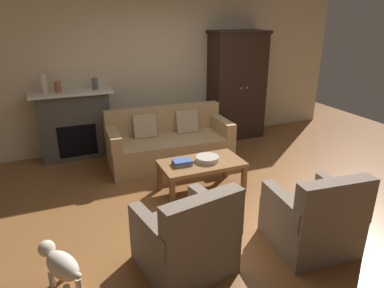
{
  "coord_description": "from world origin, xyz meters",
  "views": [
    {
      "loc": [
        -1.85,
        -3.39,
        2.27
      ],
      "look_at": [
        -0.11,
        0.78,
        0.55
      ],
      "focal_mm": 32.21,
      "sensor_mm": 36.0,
      "label": 1
    }
  ],
  "objects_px": {
    "book_stack": "(182,162)",
    "mantel_vase_slate": "(95,84)",
    "armoire": "(237,86)",
    "armchair_near_right": "(313,220)",
    "dog": "(61,264)",
    "couch": "(169,144)",
    "fireplace": "(75,124)",
    "coffee_table": "(202,166)",
    "mantel_vase_terracotta": "(58,87)",
    "mantel_vase_cream": "(43,84)",
    "fruit_bowl": "(207,159)",
    "armchair_near_left": "(187,240)"
  },
  "relations": [
    {
      "from": "coffee_table",
      "to": "mantel_vase_slate",
      "type": "relative_size",
      "value": 5.97
    },
    {
      "from": "couch",
      "to": "mantel_vase_slate",
      "type": "height_order",
      "value": "mantel_vase_slate"
    },
    {
      "from": "couch",
      "to": "armoire",
      "type": "bearing_deg",
      "value": 24.33
    },
    {
      "from": "coffee_table",
      "to": "book_stack",
      "type": "relative_size",
      "value": 4.38
    },
    {
      "from": "coffee_table",
      "to": "mantel_vase_terracotta",
      "type": "relative_size",
      "value": 6.46
    },
    {
      "from": "couch",
      "to": "fireplace",
      "type": "bearing_deg",
      "value": 148.94
    },
    {
      "from": "book_stack",
      "to": "armchair_near_left",
      "type": "relative_size",
      "value": 0.28
    },
    {
      "from": "mantel_vase_cream",
      "to": "mantel_vase_slate",
      "type": "height_order",
      "value": "mantel_vase_cream"
    },
    {
      "from": "book_stack",
      "to": "armchair_near_left",
      "type": "bearing_deg",
      "value": -109.52
    },
    {
      "from": "dog",
      "to": "armchair_near_left",
      "type": "bearing_deg",
      "value": -9.54
    },
    {
      "from": "couch",
      "to": "mantel_vase_terracotta",
      "type": "height_order",
      "value": "mantel_vase_terracotta"
    },
    {
      "from": "book_stack",
      "to": "mantel_vase_slate",
      "type": "distance_m",
      "value": 2.14
    },
    {
      "from": "book_stack",
      "to": "armchair_near_left",
      "type": "distance_m",
      "value": 1.46
    },
    {
      "from": "armoire",
      "to": "dog",
      "type": "height_order",
      "value": "armoire"
    },
    {
      "from": "mantel_vase_cream",
      "to": "armchair_near_right",
      "type": "bearing_deg",
      "value": -55.3
    },
    {
      "from": "fireplace",
      "to": "dog",
      "type": "bearing_deg",
      "value": -97.9
    },
    {
      "from": "mantel_vase_cream",
      "to": "mantel_vase_slate",
      "type": "xyz_separation_m",
      "value": [
        0.76,
        0.0,
        -0.06
      ]
    },
    {
      "from": "couch",
      "to": "coffee_table",
      "type": "height_order",
      "value": "couch"
    },
    {
      "from": "fireplace",
      "to": "mantel_vase_cream",
      "type": "bearing_deg",
      "value": -177.3
    },
    {
      "from": "fireplace",
      "to": "coffee_table",
      "type": "bearing_deg",
      "value": -52.64
    },
    {
      "from": "fruit_bowl",
      "to": "armchair_near_right",
      "type": "height_order",
      "value": "armchair_near_right"
    },
    {
      "from": "couch",
      "to": "mantel_vase_terracotta",
      "type": "distance_m",
      "value": 1.93
    },
    {
      "from": "fruit_bowl",
      "to": "armchair_near_right",
      "type": "xyz_separation_m",
      "value": [
        0.46,
        -1.54,
        -0.14
      ]
    },
    {
      "from": "armoire",
      "to": "dog",
      "type": "bearing_deg",
      "value": -138.69
    },
    {
      "from": "fireplace",
      "to": "mantel_vase_cream",
      "type": "distance_m",
      "value": 0.8
    },
    {
      "from": "armoire",
      "to": "book_stack",
      "type": "bearing_deg",
      "value": -135.15
    },
    {
      "from": "book_stack",
      "to": "mantel_vase_cream",
      "type": "distance_m",
      "value": 2.54
    },
    {
      "from": "armchair_near_right",
      "to": "mantel_vase_terracotta",
      "type": "bearing_deg",
      "value": 122.36
    },
    {
      "from": "armoire",
      "to": "couch",
      "type": "distance_m",
      "value": 1.89
    },
    {
      "from": "coffee_table",
      "to": "mantel_vase_terracotta",
      "type": "distance_m",
      "value": 2.6
    },
    {
      "from": "mantel_vase_slate",
      "to": "mantel_vase_cream",
      "type": "bearing_deg",
      "value": 180.0
    },
    {
      "from": "mantel_vase_terracotta",
      "to": "dog",
      "type": "bearing_deg",
      "value": -94.57
    },
    {
      "from": "couch",
      "to": "armchair_near_right",
      "type": "relative_size",
      "value": 2.21
    },
    {
      "from": "book_stack",
      "to": "mantel_vase_terracotta",
      "type": "relative_size",
      "value": 1.47
    },
    {
      "from": "mantel_vase_slate",
      "to": "dog",
      "type": "bearing_deg",
      "value": -104.85
    },
    {
      "from": "fruit_bowl",
      "to": "dog",
      "type": "xyz_separation_m",
      "value": [
        -1.94,
        -1.17,
        -0.21
      ]
    },
    {
      "from": "fruit_bowl",
      "to": "armoire",
      "type": "bearing_deg",
      "value": 51.34
    },
    {
      "from": "couch",
      "to": "mantel_vase_slate",
      "type": "xyz_separation_m",
      "value": [
        -0.96,
        0.79,
        0.89
      ]
    },
    {
      "from": "armoire",
      "to": "fruit_bowl",
      "type": "distance_m",
      "value": 2.36
    },
    {
      "from": "couch",
      "to": "fruit_bowl",
      "type": "bearing_deg",
      "value": -80.68
    },
    {
      "from": "fireplace",
      "to": "mantel_vase_cream",
      "type": "relative_size",
      "value": 4.25
    },
    {
      "from": "couch",
      "to": "armchair_near_right",
      "type": "distance_m",
      "value": 2.69
    },
    {
      "from": "coffee_table",
      "to": "fruit_bowl",
      "type": "relative_size",
      "value": 3.54
    },
    {
      "from": "book_stack",
      "to": "armoire",
      "type": "bearing_deg",
      "value": 44.85
    },
    {
      "from": "couch",
      "to": "fruit_bowl",
      "type": "xyz_separation_m",
      "value": [
        0.18,
        -1.07,
        0.14
      ]
    },
    {
      "from": "armchair_near_right",
      "to": "dog",
      "type": "height_order",
      "value": "armchair_near_right"
    },
    {
      "from": "armchair_near_left",
      "to": "mantel_vase_slate",
      "type": "bearing_deg",
      "value": 95.26
    },
    {
      "from": "armoire",
      "to": "armchair_near_right",
      "type": "relative_size",
      "value": 2.26
    },
    {
      "from": "fruit_bowl",
      "to": "mantel_vase_slate",
      "type": "bearing_deg",
      "value": 121.44
    },
    {
      "from": "armoire",
      "to": "coffee_table",
      "type": "relative_size",
      "value": 1.81
    }
  ]
}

